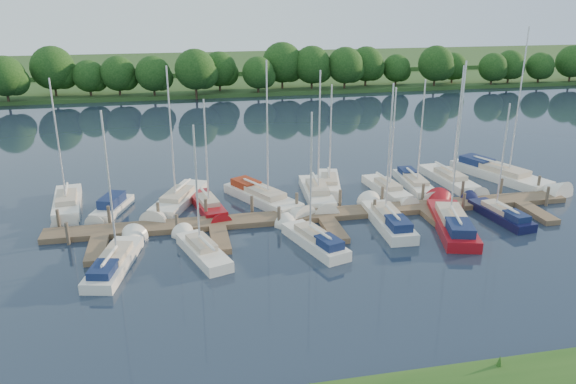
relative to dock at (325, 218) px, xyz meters
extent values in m
plane|color=#1A2234|center=(0.00, -7.31, -0.20)|extent=(260.00, 260.00, 0.00)
cube|color=brown|center=(0.00, 0.69, 0.00)|extent=(40.00, 2.00, 0.40)
cube|color=brown|center=(-16.00, -2.31, 0.00)|extent=(1.20, 4.00, 0.40)
cube|color=brown|center=(-8.00, -2.31, 0.00)|extent=(1.20, 4.00, 0.40)
cube|color=brown|center=(0.00, -2.31, 0.00)|extent=(1.20, 4.00, 0.40)
cube|color=brown|center=(8.00, -2.31, 0.00)|extent=(1.20, 4.00, 0.40)
cube|color=brown|center=(16.00, -2.31, 0.00)|extent=(1.20, 4.00, 0.40)
cylinder|color=#473D33|center=(-19.00, 1.99, 0.40)|extent=(0.24, 0.24, 2.00)
cylinder|color=#473D33|center=(-15.55, 1.99, 0.40)|extent=(0.24, 0.24, 2.00)
cylinder|color=#473D33|center=(-12.09, 1.99, 0.40)|extent=(0.24, 0.24, 2.00)
cylinder|color=#473D33|center=(-8.64, 1.99, 0.40)|extent=(0.24, 0.24, 2.00)
cylinder|color=#473D33|center=(-5.18, 1.99, 0.40)|extent=(0.24, 0.24, 2.00)
cylinder|color=#473D33|center=(-1.73, 1.99, 0.40)|extent=(0.24, 0.24, 2.00)
cylinder|color=#473D33|center=(1.73, 1.99, 0.40)|extent=(0.24, 0.24, 2.00)
cylinder|color=#473D33|center=(5.18, 1.99, 0.40)|extent=(0.24, 0.24, 2.00)
cylinder|color=#473D33|center=(8.64, 1.99, 0.40)|extent=(0.24, 0.24, 2.00)
cylinder|color=#473D33|center=(12.09, 1.99, 0.40)|extent=(0.24, 0.24, 2.00)
cylinder|color=#473D33|center=(15.55, 1.99, 0.40)|extent=(0.24, 0.24, 2.00)
cylinder|color=#473D33|center=(19.00, 1.99, 0.40)|extent=(0.24, 0.24, 2.00)
cylinder|color=#473D33|center=(-18.00, -0.61, 0.40)|extent=(0.24, 0.24, 2.00)
cylinder|color=#473D33|center=(-10.80, -0.61, 0.40)|extent=(0.24, 0.24, 2.00)
cylinder|color=#473D33|center=(-3.60, -0.61, 0.40)|extent=(0.24, 0.24, 2.00)
cylinder|color=#473D33|center=(3.60, -0.61, 0.40)|extent=(0.24, 0.24, 2.00)
cylinder|color=#473D33|center=(10.80, -0.61, 0.40)|extent=(0.24, 0.24, 2.00)
cylinder|color=#473D33|center=(18.00, -0.61, 0.40)|extent=(0.24, 0.24, 2.00)
cube|color=#29451A|center=(0.00, 67.69, 0.10)|extent=(180.00, 30.00, 0.60)
cube|color=#2F5425|center=(0.00, 92.69, 0.50)|extent=(220.00, 40.00, 1.40)
cylinder|color=#38281C|center=(-33.37, 56.51, 1.14)|extent=(0.36, 0.36, 2.68)
sphere|color=black|center=(-33.37, 56.51, 4.41)|extent=(6.24, 6.24, 6.24)
sphere|color=black|center=(-32.04, 56.71, 3.52)|extent=(4.46, 4.46, 4.46)
cylinder|color=#38281C|center=(-29.28, 56.05, 0.86)|extent=(0.36, 0.36, 2.12)
sphere|color=black|center=(-29.28, 56.05, 3.45)|extent=(4.95, 4.95, 4.95)
sphere|color=black|center=(-28.22, 56.25, 2.74)|extent=(3.53, 3.53, 3.53)
cylinder|color=#38281C|center=(-23.72, 54.13, 0.86)|extent=(0.36, 0.36, 2.12)
sphere|color=black|center=(-23.72, 54.13, 3.45)|extent=(4.95, 4.95, 4.95)
sphere|color=black|center=(-22.66, 54.33, 2.74)|extent=(3.53, 3.53, 3.53)
cylinder|color=#38281C|center=(-19.19, 55.17, 1.03)|extent=(0.36, 0.36, 2.46)
sphere|color=black|center=(-19.19, 55.17, 4.04)|extent=(5.75, 5.75, 5.75)
sphere|color=black|center=(-17.96, 55.37, 3.22)|extent=(4.11, 4.11, 4.11)
cylinder|color=#38281C|center=(-11.80, 56.64, 1.06)|extent=(0.36, 0.36, 2.52)
sphere|color=black|center=(-11.80, 56.64, 4.14)|extent=(5.88, 5.88, 5.88)
sphere|color=black|center=(-10.54, 56.84, 3.30)|extent=(4.20, 4.20, 4.20)
cylinder|color=#38281C|center=(-7.11, 53.33, 0.93)|extent=(0.36, 0.36, 2.26)
sphere|color=black|center=(-7.11, 53.33, 3.69)|extent=(5.27, 5.27, 5.27)
sphere|color=black|center=(-5.98, 53.53, 2.94)|extent=(3.76, 3.76, 3.76)
cylinder|color=#38281C|center=(-2.30, 54.22, 0.96)|extent=(0.36, 0.36, 2.32)
sphere|color=black|center=(-2.30, 54.22, 3.80)|extent=(5.42, 5.42, 5.42)
sphere|color=black|center=(-1.14, 54.42, 3.03)|extent=(3.87, 3.87, 3.87)
cylinder|color=#38281C|center=(2.08, 54.28, 1.21)|extent=(0.36, 0.36, 2.81)
sphere|color=black|center=(2.08, 54.28, 4.64)|extent=(6.56, 6.56, 6.56)
sphere|color=black|center=(3.49, 54.48, 3.71)|extent=(4.69, 4.69, 4.69)
cylinder|color=#38281C|center=(6.59, 55.90, 0.99)|extent=(0.36, 0.36, 2.39)
sphere|color=black|center=(6.59, 55.90, 3.91)|extent=(5.57, 5.57, 5.57)
sphere|color=black|center=(7.78, 56.10, 3.12)|extent=(3.98, 3.98, 3.98)
cylinder|color=#38281C|center=(13.91, 54.64, 1.14)|extent=(0.36, 0.36, 2.68)
sphere|color=black|center=(13.91, 54.64, 4.42)|extent=(6.26, 6.26, 6.26)
sphere|color=black|center=(15.25, 54.84, 3.52)|extent=(4.47, 4.47, 4.47)
cylinder|color=#38281C|center=(17.37, 53.68, 1.03)|extent=(0.36, 0.36, 2.46)
sphere|color=black|center=(17.37, 53.68, 4.04)|extent=(5.75, 5.75, 5.75)
sphere|color=black|center=(18.60, 53.88, 3.22)|extent=(4.11, 4.11, 4.11)
cylinder|color=#38281C|center=(24.45, 56.61, 0.96)|extent=(0.36, 0.36, 2.32)
sphere|color=black|center=(24.45, 56.61, 3.79)|extent=(5.41, 5.41, 5.41)
sphere|color=black|center=(25.61, 56.81, 3.02)|extent=(3.86, 3.86, 3.86)
cylinder|color=#38281C|center=(28.86, 55.73, 1.03)|extent=(0.36, 0.36, 2.47)
sphere|color=black|center=(28.86, 55.73, 4.05)|extent=(5.75, 5.75, 5.75)
sphere|color=black|center=(30.09, 55.93, 3.22)|extent=(4.11, 4.11, 4.11)
cylinder|color=#38281C|center=(33.66, 55.38, 0.87)|extent=(0.36, 0.36, 2.14)
sphere|color=black|center=(33.66, 55.38, 3.49)|extent=(5.00, 5.00, 5.00)
sphere|color=black|center=(34.73, 55.58, 2.78)|extent=(3.57, 3.57, 3.57)
cylinder|color=#38281C|center=(39.88, 55.15, 0.94)|extent=(0.36, 0.36, 2.27)
sphere|color=black|center=(39.88, 55.15, 3.71)|extent=(5.30, 5.30, 5.30)
sphere|color=black|center=(41.01, 55.35, 2.96)|extent=(3.79, 3.79, 3.79)
cylinder|color=#38281C|center=(45.00, 52.98, 1.12)|extent=(0.36, 0.36, 2.64)
sphere|color=black|center=(45.00, 52.98, 4.35)|extent=(6.17, 6.17, 6.17)
sphere|color=black|center=(46.32, 53.18, 3.47)|extent=(4.40, 4.40, 4.40)
cylinder|color=#38281C|center=(48.76, 55.39, 1.02)|extent=(0.36, 0.36, 2.44)
sphere|color=black|center=(48.76, 55.39, 4.00)|extent=(5.69, 5.69, 5.69)
sphere|color=black|center=(49.98, 55.59, 3.18)|extent=(4.06, 4.06, 4.06)
cylinder|color=#38281C|center=(55.50, 53.05, 1.16)|extent=(0.36, 0.36, 2.73)
sphere|color=black|center=(55.50, 53.05, 4.49)|extent=(6.36, 6.36, 6.36)
sphere|color=black|center=(56.86, 53.25, 3.58)|extent=(4.54, 4.54, 4.54)
cylinder|color=#38281C|center=(58.81, 53.23, 0.92)|extent=(0.36, 0.36, 2.24)
sphere|color=black|center=(58.81, 53.23, 3.67)|extent=(5.24, 5.24, 5.24)
sphere|color=black|center=(59.93, 53.43, 2.92)|extent=(3.74, 3.74, 3.74)
cube|color=silver|center=(-19.20, 6.87, -0.05)|extent=(2.73, 7.19, 1.12)
cone|color=silver|center=(-18.81, 3.39, -0.05)|extent=(1.25, 2.55, 0.98)
cube|color=#B9A78E|center=(-19.16, 6.53, 0.67)|extent=(1.82, 3.30, 0.51)
cylinder|color=silver|center=(-19.12, 6.18, 5.25)|extent=(0.12, 0.12, 9.47)
cylinder|color=silver|center=(-19.28, 7.57, 1.07)|extent=(0.45, 3.15, 0.10)
cylinder|color=silver|center=(-19.28, 7.57, 1.07)|extent=(0.51, 2.81, 0.20)
cube|color=silver|center=(-15.61, 5.02, -0.05)|extent=(3.06, 5.01, 0.94)
cone|color=silver|center=(-16.39, 2.77, -0.05)|extent=(1.21, 1.61, 0.79)
cube|color=#142148|center=(-15.61, 5.02, 0.70)|extent=(2.05, 2.89, 0.85)
cube|color=silver|center=(-10.49, 6.11, -0.05)|extent=(5.01, 7.83, 1.04)
cone|color=silver|center=(-12.01, 2.62, -0.05)|extent=(2.05, 2.87, 1.07)
cube|color=#B9A78E|center=(-10.64, 5.76, 0.60)|extent=(2.84, 3.78, 0.47)
cylinder|color=silver|center=(-10.79, 5.41, 5.60)|extent=(0.12, 0.12, 10.29)
cylinder|color=silver|center=(-10.18, 6.81, 0.98)|extent=(1.47, 3.18, 0.10)
cylinder|color=silver|center=(-10.18, 6.81, 0.98)|extent=(1.40, 2.87, 0.20)
cube|color=maroon|center=(-8.43, 4.26, -0.05)|extent=(2.80, 6.19, 1.00)
cone|color=maroon|center=(-7.85, 1.33, -0.05)|extent=(1.23, 2.22, 0.84)
cube|color=#B9A78E|center=(-8.37, 3.97, 0.58)|extent=(1.75, 2.88, 0.46)
cylinder|color=silver|center=(-8.31, 3.67, 4.48)|extent=(0.12, 0.12, 8.07)
cylinder|color=silver|center=(-8.54, 4.85, 0.94)|extent=(0.62, 2.66, 0.10)
cylinder|color=silver|center=(-8.54, 4.85, 0.94)|extent=(0.66, 2.39, 0.20)
cube|color=silver|center=(-3.95, 4.80, -0.05)|extent=(5.63, 7.96, 1.17)
cone|color=silver|center=(-2.11, 1.34, -0.05)|extent=(2.26, 2.94, 1.10)
cube|color=#B9A78E|center=(-3.77, 4.46, 0.70)|extent=(3.12, 3.89, 0.53)
cube|color=maroon|center=(-4.99, 6.74, 0.81)|extent=(2.47, 2.80, 0.58)
cylinder|color=silver|center=(-3.59, 4.11, 5.84)|extent=(0.12, 0.12, 10.60)
cylinder|color=silver|center=(-4.32, 5.50, 1.13)|extent=(1.75, 3.16, 0.10)
cylinder|color=silver|center=(-4.32, 5.50, 1.13)|extent=(1.65, 2.87, 0.20)
cube|color=silver|center=(0.65, 5.09, -0.05)|extent=(2.62, 7.32, 1.21)
cone|color=silver|center=(0.34, 1.52, -0.05)|extent=(1.22, 2.59, 1.00)
cube|color=#B9A78E|center=(0.62, 4.73, 0.73)|extent=(1.78, 3.34, 0.55)
cylinder|color=silver|center=(0.59, 4.38, 5.41)|extent=(0.12, 0.12, 9.68)
cylinder|color=silver|center=(0.71, 5.80, 1.17)|extent=(0.38, 3.22, 0.10)
cylinder|color=silver|center=(0.71, 5.80, 1.17)|extent=(0.45, 2.88, 0.20)
cube|color=silver|center=(2.41, 7.58, -0.05)|extent=(3.09, 6.41, 0.94)
cone|color=silver|center=(1.71, 4.57, -0.05)|extent=(1.33, 2.30, 0.86)
cube|color=#B9A78E|center=(2.34, 7.28, 0.53)|extent=(1.90, 3.00, 0.43)
cylinder|color=silver|center=(2.27, 6.98, 4.57)|extent=(0.12, 0.12, 8.34)
cylinder|color=silver|center=(2.55, 8.18, 0.87)|extent=(0.73, 2.73, 0.10)
cylinder|color=silver|center=(2.55, 8.18, 0.87)|extent=(0.76, 2.45, 0.20)
cube|color=silver|center=(6.70, 4.98, -0.05)|extent=(2.35, 6.30, 1.04)
cone|color=silver|center=(7.02, 1.92, -0.05)|extent=(1.08, 2.23, 0.86)
cube|color=#B9A78E|center=(6.73, 4.68, 0.60)|extent=(1.57, 2.89, 0.47)
cylinder|color=silver|center=(6.77, 4.37, 4.62)|extent=(0.12, 0.12, 8.32)
cylinder|color=silver|center=(6.64, 5.60, 0.98)|extent=(0.39, 2.77, 0.10)
cylinder|color=silver|center=(6.64, 5.60, 0.98)|extent=(0.45, 2.47, 0.20)
cube|color=silver|center=(9.64, 5.89, -0.05)|extent=(2.22, 6.60, 0.94)
cone|color=silver|center=(9.44, 2.65, -0.05)|extent=(1.05, 2.33, 0.91)
cube|color=#B9A78E|center=(9.62, 5.57, 0.52)|extent=(1.55, 3.01, 0.43)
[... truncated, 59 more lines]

